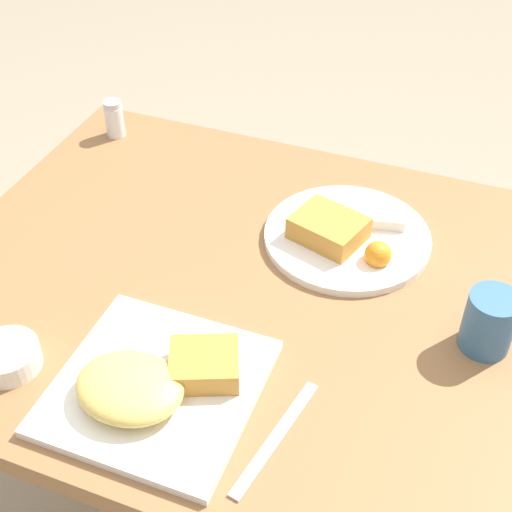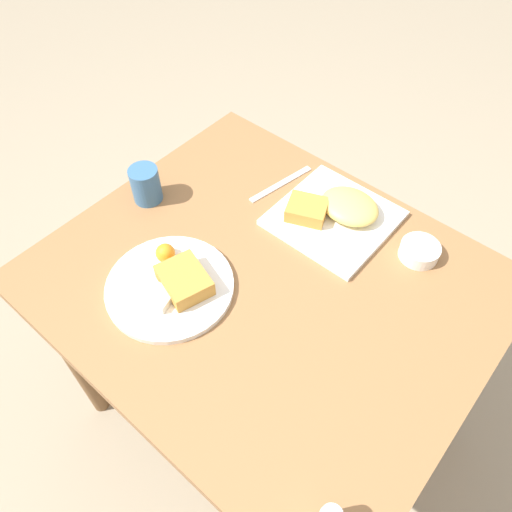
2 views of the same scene
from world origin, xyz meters
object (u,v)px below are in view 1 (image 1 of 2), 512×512
object	(u,v)px
plate_square_near	(153,384)
coffee_mug	(489,321)
sauce_ramekin	(8,357)
salt_shaker	(115,121)
plate_oval_far	(346,234)
butter_knife	(276,438)

from	to	relation	value
plate_square_near	coffee_mug	distance (m)	0.48
coffee_mug	sauce_ramekin	bearing A→B (deg)	-155.38
plate_square_near	salt_shaker	xyz separation A→B (m)	(-0.38, 0.57, 0.01)
salt_shaker	sauce_ramekin	bearing A→B (deg)	-74.36
sauce_ramekin	coffee_mug	bearing A→B (deg)	24.62
plate_oval_far	coffee_mug	distance (m)	0.29
plate_oval_far	sauce_ramekin	size ratio (longest dim) A/B	3.10
plate_oval_far	plate_square_near	bearing A→B (deg)	-110.62
sauce_ramekin	coffee_mug	distance (m)	0.68
salt_shaker	coffee_mug	size ratio (longest dim) A/B	0.82
salt_shaker	butter_knife	size ratio (longest dim) A/B	0.38
butter_knife	salt_shaker	bearing A→B (deg)	54.70
plate_square_near	plate_oval_far	size ratio (longest dim) A/B	0.95
salt_shaker	plate_square_near	bearing A→B (deg)	-56.19
salt_shaker	butter_knife	distance (m)	0.80
plate_oval_far	salt_shaker	bearing A→B (deg)	163.19
plate_oval_far	sauce_ramekin	bearing A→B (deg)	-130.17
coffee_mug	plate_square_near	bearing A→B (deg)	-147.67
plate_square_near	salt_shaker	world-z (taller)	salt_shaker
plate_square_near	sauce_ramekin	size ratio (longest dim) A/B	2.94
salt_shaker	plate_oval_far	bearing A→B (deg)	-16.81
sauce_ramekin	coffee_mug	world-z (taller)	coffee_mug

